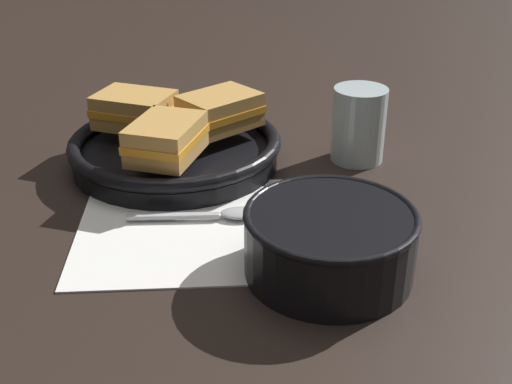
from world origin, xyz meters
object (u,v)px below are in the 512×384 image
at_px(skillet, 176,149).
at_px(drinking_glass, 359,125).
at_px(sandwich_near_left, 220,111).
at_px(sandwich_far_left, 166,139).
at_px(spoon, 222,215).
at_px(soup_bowl, 330,239).
at_px(sandwich_near_right, 135,110).

xyz_separation_m(skillet, drinking_glass, (0.24, 0.05, 0.03)).
distance_m(sandwich_near_left, sandwich_far_left, 0.12).
bearing_deg(spoon, soup_bowl, -45.03).
distance_m(sandwich_near_right, drinking_glass, 0.31).
height_order(spoon, skillet, skillet).
bearing_deg(spoon, skillet, 111.79).
xyz_separation_m(sandwich_far_left, drinking_glass, (0.24, 0.11, -0.01)).
distance_m(skillet, drinking_glass, 0.25).
xyz_separation_m(soup_bowl, skillet, (-0.21, 0.23, -0.02)).
height_order(soup_bowl, skillet, soup_bowl).
xyz_separation_m(skillet, sandwich_near_right, (-0.06, 0.03, 0.04)).
bearing_deg(spoon, sandwich_near_right, 121.31).
height_order(skillet, sandwich_far_left, sandwich_far_left).
bearing_deg(sandwich_far_left, drinking_glass, 25.63).
bearing_deg(sandwich_far_left, spoon, -44.11).
relative_size(soup_bowl, sandwich_near_right, 1.47).
xyz_separation_m(sandwich_near_left, sandwich_near_right, (-0.12, -0.01, 0.00)).
bearing_deg(sandwich_near_right, spoon, -49.37).
xyz_separation_m(spoon, drinking_glass, (0.15, 0.19, 0.04)).
bearing_deg(spoon, sandwich_far_left, 126.57).
distance_m(skillet, sandwich_far_left, 0.08).
relative_size(sandwich_far_left, drinking_glass, 1.12).
bearing_deg(sandwich_near_left, drinking_glass, 2.22).
height_order(spoon, drinking_glass, drinking_glass).
relative_size(soup_bowl, skillet, 0.60).
height_order(spoon, sandwich_far_left, sandwich_far_left).
relative_size(soup_bowl, drinking_glass, 1.68).
height_order(soup_bowl, sandwich_far_left, sandwich_far_left).
relative_size(spoon, drinking_glass, 1.53).
relative_size(skillet, drinking_glass, 2.80).
xyz_separation_m(sandwich_near_right, drinking_glass, (0.30, 0.02, -0.01)).
xyz_separation_m(skillet, sandwich_near_left, (0.05, 0.04, 0.04)).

